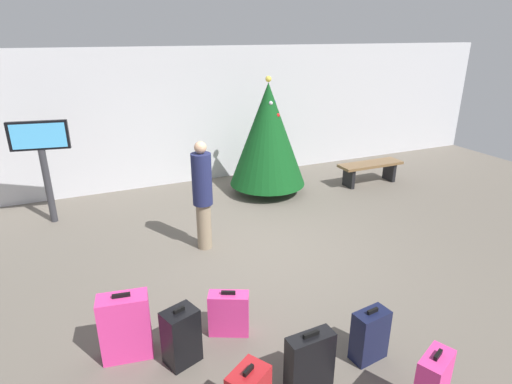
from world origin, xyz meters
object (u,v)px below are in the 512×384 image
object	(u,v)px
waiting_bench	(370,168)
suitcase_1	(181,337)
suitcase_4	(309,364)
suitcase_2	(370,335)
traveller_0	(203,193)
flight_info_kiosk	(42,152)
holiday_tree	(268,135)
suitcase_3	(125,327)
suitcase_5	(229,313)

from	to	relation	value
waiting_bench	suitcase_1	xyz separation A→B (m)	(-5.22, -3.66, -0.05)
suitcase_4	suitcase_2	bearing A→B (deg)	8.90
traveller_0	suitcase_1	size ratio (longest dim) A/B	2.64
flight_info_kiosk	suitcase_2	size ratio (longest dim) A/B	3.03
waiting_bench	flight_info_kiosk	bearing A→B (deg)	174.35
holiday_tree	suitcase_1	distance (m)	5.08
flight_info_kiosk	suitcase_1	world-z (taller)	flight_info_kiosk
suitcase_3	suitcase_5	bearing A→B (deg)	-4.41
suitcase_3	suitcase_4	world-z (taller)	suitcase_3
suitcase_3	holiday_tree	bearing A→B (deg)	48.11
traveller_0	suitcase_1	world-z (taller)	traveller_0
flight_info_kiosk	suitcase_2	world-z (taller)	flight_info_kiosk
flight_info_kiosk	waiting_bench	xyz separation A→B (m)	(6.48, -0.64, -0.93)
waiting_bench	suitcase_5	bearing A→B (deg)	-143.37
waiting_bench	suitcase_2	size ratio (longest dim) A/B	2.48
traveller_0	suitcase_2	distance (m)	3.18
suitcase_2	suitcase_4	world-z (taller)	suitcase_4
flight_info_kiosk	suitcase_5	xyz separation A→B (m)	(1.85, -4.08, -1.03)
suitcase_4	suitcase_5	bearing A→B (deg)	110.53
suitcase_2	suitcase_5	xyz separation A→B (m)	(-1.19, 0.95, -0.03)
holiday_tree	waiting_bench	world-z (taller)	holiday_tree
flight_info_kiosk	waiting_bench	bearing A→B (deg)	-5.65
suitcase_5	suitcase_3	bearing A→B (deg)	175.59
suitcase_2	suitcase_5	size ratio (longest dim) A/B	1.10
holiday_tree	suitcase_3	distance (m)	5.14
waiting_bench	suitcase_5	distance (m)	5.76
holiday_tree	waiting_bench	size ratio (longest dim) A/B	1.61
flight_info_kiosk	suitcase_1	distance (m)	4.58
holiday_tree	suitcase_3	size ratio (longest dim) A/B	3.13
suitcase_2	suitcase_3	distance (m)	2.51
holiday_tree	traveller_0	world-z (taller)	holiday_tree
suitcase_1	suitcase_3	size ratio (longest dim) A/B	0.85
flight_info_kiosk	suitcase_1	size ratio (longest dim) A/B	2.79
flight_info_kiosk	suitcase_5	size ratio (longest dim) A/B	3.32
suitcase_1	suitcase_3	world-z (taller)	suitcase_3
traveller_0	suitcase_1	distance (m)	2.53
waiting_bench	traveller_0	distance (m)	4.53
suitcase_4	suitcase_5	size ratio (longest dim) A/B	1.23
suitcase_3	traveller_0	bearing A→B (deg)	53.67
flight_info_kiosk	suitcase_4	distance (m)	5.71
suitcase_3	suitcase_4	xyz separation A→B (m)	(1.50, -1.16, -0.05)
traveller_0	suitcase_2	bearing A→B (deg)	-74.25
flight_info_kiosk	traveller_0	distance (m)	3.02
flight_info_kiosk	traveller_0	world-z (taller)	flight_info_kiosk
suitcase_1	suitcase_5	distance (m)	0.64
holiday_tree	suitcase_5	bearing A→B (deg)	-120.67
suitcase_2	flight_info_kiosk	bearing A→B (deg)	121.21
traveller_0	suitcase_4	world-z (taller)	traveller_0
suitcase_2	suitcase_4	distance (m)	0.80
holiday_tree	suitcase_5	size ratio (longest dim) A/B	4.38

